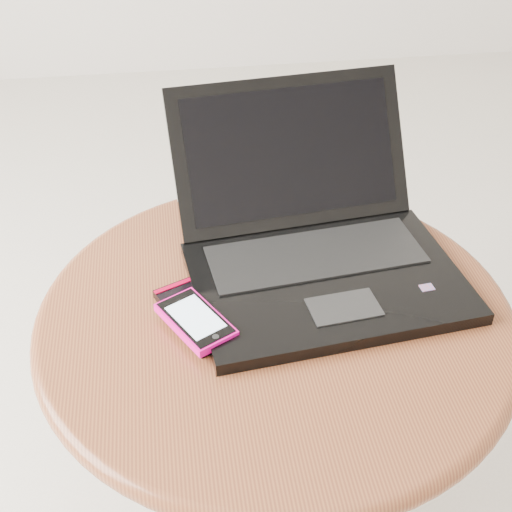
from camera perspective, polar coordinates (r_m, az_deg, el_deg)
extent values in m
cylinder|color=brown|center=(1.05, 1.38, -14.03)|extent=(0.10, 0.10, 0.42)
cylinder|color=brown|center=(0.88, 1.59, -4.85)|extent=(0.57, 0.57, 0.03)
torus|color=brown|center=(0.88, 1.59, -4.85)|extent=(0.60, 0.60, 0.03)
cube|color=black|center=(0.90, 5.82, -2.12)|extent=(0.36, 0.27, 0.02)
cube|color=black|center=(0.93, 4.90, 0.13)|extent=(0.29, 0.13, 0.00)
cube|color=black|center=(0.85, 7.21, -4.16)|extent=(0.09, 0.06, 0.00)
cube|color=red|center=(0.90, 13.79, -2.51)|extent=(0.02, 0.02, 0.00)
cube|color=black|center=(0.98, 2.85, 8.48)|extent=(0.34, 0.15, 0.18)
cube|color=black|center=(0.98, 2.92, 8.49)|extent=(0.30, 0.12, 0.15)
cube|color=black|center=(0.86, -4.56, -4.68)|extent=(0.11, 0.14, 0.01)
cube|color=#A90026|center=(0.90, -6.35, -2.27)|extent=(0.06, 0.03, 0.00)
cube|color=#F70791|center=(0.83, -4.95, -5.31)|extent=(0.10, 0.12, 0.01)
cube|color=black|center=(0.83, -4.98, -5.01)|extent=(0.09, 0.11, 0.00)
cube|color=#C7E2F9|center=(0.83, -4.98, -4.97)|extent=(0.07, 0.08, 0.00)
cylinder|color=black|center=(0.80, -3.32, -6.59)|extent=(0.01, 0.01, 0.00)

